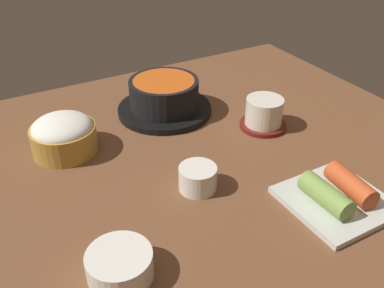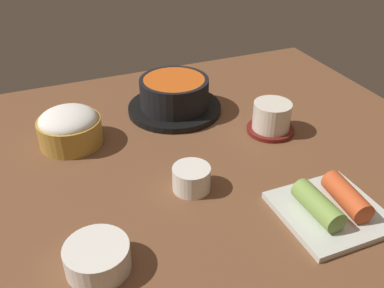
{
  "view_description": "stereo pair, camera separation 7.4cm",
  "coord_description": "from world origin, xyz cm",
  "px_view_note": "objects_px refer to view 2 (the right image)",
  "views": [
    {
      "loc": [
        -28.5,
        -56.25,
        45.02
      ],
      "look_at": [
        2.0,
        -2.0,
        5.0
      ],
      "focal_mm": 40.37,
      "sensor_mm": 36.0,
      "label": 1
    },
    {
      "loc": [
        -21.86,
        -59.48,
        45.02
      ],
      "look_at": [
        2.0,
        -2.0,
        5.0
      ],
      "focal_mm": 40.37,
      "sensor_mm": 36.0,
      "label": 2
    }
  ],
  "objects_px": {
    "stone_pot": "(174,96)",
    "rice_bowl": "(69,127)",
    "banchan_cup_center": "(191,178)",
    "tea_cup_with_saucer": "(272,118)",
    "side_bowl_near": "(97,257)",
    "kimchi_plate": "(331,207)"
  },
  "relations": [
    {
      "from": "stone_pot",
      "to": "rice_bowl",
      "type": "bearing_deg",
      "value": -168.56
    },
    {
      "from": "rice_bowl",
      "to": "banchan_cup_center",
      "type": "distance_m",
      "value": 0.26
    },
    {
      "from": "stone_pot",
      "to": "tea_cup_with_saucer",
      "type": "distance_m",
      "value": 0.2
    },
    {
      "from": "side_bowl_near",
      "to": "tea_cup_with_saucer",
      "type": "bearing_deg",
      "value": 28.8
    },
    {
      "from": "kimchi_plate",
      "to": "banchan_cup_center",
      "type": "bearing_deg",
      "value": 140.63
    },
    {
      "from": "rice_bowl",
      "to": "banchan_cup_center",
      "type": "relative_size",
      "value": 1.9
    },
    {
      "from": "side_bowl_near",
      "to": "banchan_cup_center",
      "type": "bearing_deg",
      "value": 31.28
    },
    {
      "from": "banchan_cup_center",
      "to": "kimchi_plate",
      "type": "bearing_deg",
      "value": -39.37
    },
    {
      "from": "rice_bowl",
      "to": "tea_cup_with_saucer",
      "type": "relative_size",
      "value": 1.27
    },
    {
      "from": "stone_pot",
      "to": "rice_bowl",
      "type": "relative_size",
      "value": 1.68
    },
    {
      "from": "kimchi_plate",
      "to": "side_bowl_near",
      "type": "distance_m",
      "value": 0.34
    },
    {
      "from": "rice_bowl",
      "to": "kimchi_plate",
      "type": "height_order",
      "value": "rice_bowl"
    },
    {
      "from": "rice_bowl",
      "to": "side_bowl_near",
      "type": "relative_size",
      "value": 1.38
    },
    {
      "from": "stone_pot",
      "to": "tea_cup_with_saucer",
      "type": "height_order",
      "value": "stone_pot"
    },
    {
      "from": "tea_cup_with_saucer",
      "to": "side_bowl_near",
      "type": "xyz_separation_m",
      "value": [
        -0.38,
        -0.21,
        -0.01
      ]
    },
    {
      "from": "banchan_cup_center",
      "to": "side_bowl_near",
      "type": "bearing_deg",
      "value": -148.72
    },
    {
      "from": "rice_bowl",
      "to": "stone_pot",
      "type": "bearing_deg",
      "value": 11.44
    },
    {
      "from": "rice_bowl",
      "to": "side_bowl_near",
      "type": "distance_m",
      "value": 0.31
    },
    {
      "from": "tea_cup_with_saucer",
      "to": "rice_bowl",
      "type": "bearing_deg",
      "value": 163.9
    },
    {
      "from": "kimchi_plate",
      "to": "side_bowl_near",
      "type": "relative_size",
      "value": 1.73
    },
    {
      "from": "rice_bowl",
      "to": "side_bowl_near",
      "type": "height_order",
      "value": "rice_bowl"
    },
    {
      "from": "rice_bowl",
      "to": "banchan_cup_center",
      "type": "bearing_deg",
      "value": -53.78
    }
  ]
}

